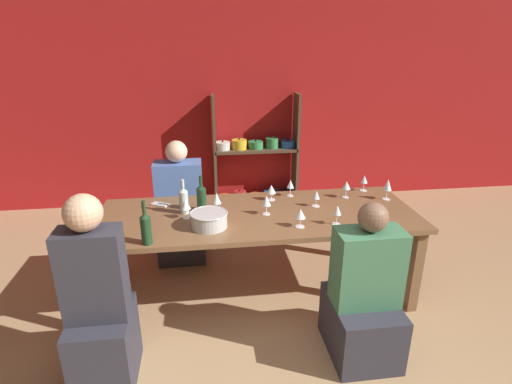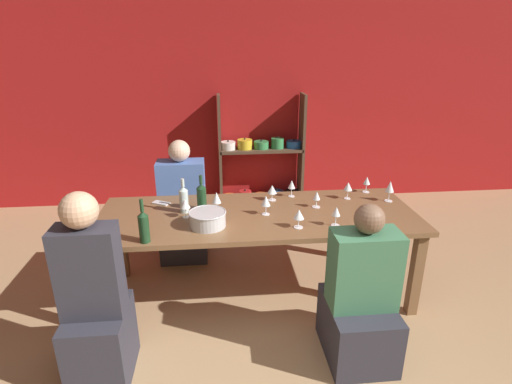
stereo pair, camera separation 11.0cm
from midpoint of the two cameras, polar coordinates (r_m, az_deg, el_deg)
wall_back_red at (r=5.31m, az=-1.72°, el=12.79°), size 8.80×0.06×2.70m
shelf_unit at (r=5.32m, az=1.39°, el=3.72°), size 1.11×0.30×1.47m
dining_table at (r=3.30m, az=1.13°, el=-4.35°), size 2.59×0.96×0.76m
mixing_bowl at (r=3.04m, az=-5.91°, el=-3.78°), size 0.29×0.29×0.12m
wine_bottle_green at (r=3.32m, az=-6.84°, el=-0.62°), size 0.08×0.08×0.30m
wine_bottle_dark at (r=2.86m, az=-14.68°, el=-4.71°), size 0.07×0.07×0.32m
wine_bottle_amber at (r=3.29m, az=-9.34°, el=-0.99°), size 0.07×0.07×0.29m
wine_glass_white_a at (r=3.64m, az=13.87°, el=0.72°), size 0.08×0.08×0.15m
wine_glass_white_b at (r=3.08m, az=12.40°, el=-2.85°), size 0.07×0.07×0.16m
wine_glass_empty_a at (r=3.84m, az=16.35°, el=1.49°), size 0.07×0.07×0.15m
wine_glass_empty_b at (r=3.20m, az=2.41°, el=-1.33°), size 0.07×0.07×0.16m
wine_glass_red_a at (r=3.60m, az=5.99°, el=1.00°), size 0.06×0.06×0.15m
wine_glass_empty_c at (r=3.40m, az=9.58°, el=-0.60°), size 0.07×0.07×0.14m
wine_glass_red_b at (r=3.19m, az=-9.12°, el=-1.72°), size 0.08×0.08×0.15m
wine_glass_empty_d at (r=3.00m, az=7.19°, el=-3.24°), size 0.08×0.08×0.15m
wine_glass_red_c at (r=3.68m, az=19.41°, el=0.64°), size 0.07×0.07×0.19m
wine_glass_white_c at (r=3.29m, az=-4.71°, el=-0.89°), size 0.07×0.07×0.16m
wine_glass_red_d at (r=3.51m, az=3.22°, el=0.30°), size 0.08×0.08×0.14m
cell_phone at (r=3.54m, az=-12.55°, el=-1.56°), size 0.16×0.14×0.01m
person_near_a at (r=2.90m, az=15.73°, el=-15.24°), size 0.44×0.55×1.14m
person_far_a at (r=4.12m, az=-9.56°, el=-3.16°), size 0.46×0.57×1.20m
person_near_b at (r=2.77m, az=-20.77°, el=-15.79°), size 0.37×0.46×1.29m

